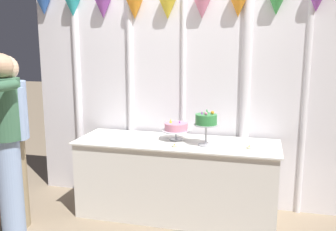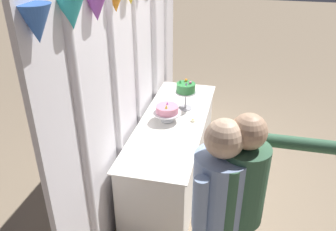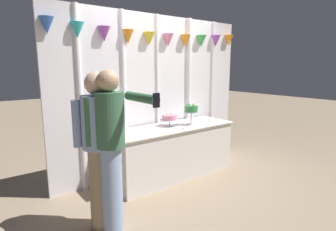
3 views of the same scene
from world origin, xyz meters
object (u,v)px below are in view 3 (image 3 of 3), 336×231
(tealight_far_left, at_px, (183,128))
(guest_man_pink_jacket, at_px, (99,144))
(cake_table, at_px, (173,151))
(cake_display_nearleft, at_px, (169,118))
(tealight_near_left, at_px, (209,121))
(cake_display_nearright, at_px, (191,110))
(guest_man_dark_suit, at_px, (111,143))

(tealight_far_left, relative_size, guest_man_pink_jacket, 0.03)
(cake_table, distance_m, cake_display_nearleft, 0.52)
(tealight_far_left, height_order, guest_man_pink_jacket, guest_man_pink_jacket)
(cake_display_nearleft, bearing_deg, cake_table, -72.29)
(cake_table, xyz_separation_m, tealight_near_left, (0.71, -0.08, 0.40))
(cake_display_nearleft, distance_m, guest_man_pink_jacket, 1.56)
(cake_table, height_order, tealight_far_left, tealight_far_left)
(cake_display_nearleft, bearing_deg, cake_display_nearright, -22.39)
(cake_display_nearleft, xyz_separation_m, cake_display_nearright, (0.32, -0.13, 0.11))
(tealight_far_left, distance_m, tealight_near_left, 0.69)
(cake_table, xyz_separation_m, cake_display_nearleft, (-0.02, 0.06, 0.51))
(guest_man_pink_jacket, bearing_deg, cake_display_nearleft, 25.03)
(guest_man_dark_suit, bearing_deg, cake_display_nearright, 21.72)
(tealight_near_left, distance_m, guest_man_pink_jacket, 2.20)
(guest_man_pink_jacket, bearing_deg, cake_table, 22.83)
(guest_man_pink_jacket, distance_m, guest_man_dark_suit, 0.15)
(tealight_near_left, bearing_deg, cake_display_nearright, 179.15)
(cake_table, bearing_deg, tealight_near_left, -6.52)
(tealight_far_left, bearing_deg, cake_display_nearright, 25.61)
(cake_display_nearright, bearing_deg, tealight_near_left, -0.85)
(cake_table, distance_m, tealight_far_left, 0.45)
(cake_display_nearleft, bearing_deg, tealight_far_left, -80.03)
(cake_display_nearright, bearing_deg, tealight_far_left, -154.39)
(guest_man_pink_jacket, height_order, guest_man_dark_suit, guest_man_dark_suit)
(cake_display_nearright, relative_size, tealight_near_left, 6.64)
(cake_display_nearright, xyz_separation_m, guest_man_pink_jacket, (-1.74, -0.53, -0.12))
(cake_table, relative_size, tealight_near_left, 38.68)
(cake_display_nearleft, distance_m, guest_man_dark_suit, 1.57)
(cake_display_nearleft, relative_size, tealight_near_left, 5.64)
(guest_man_pink_jacket, relative_size, guest_man_dark_suit, 0.99)
(tealight_near_left, bearing_deg, cake_table, 173.48)
(guest_man_pink_jacket, bearing_deg, tealight_near_left, 13.73)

